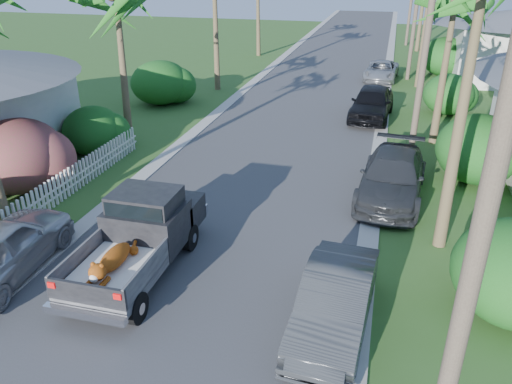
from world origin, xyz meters
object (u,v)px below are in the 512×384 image
(parked_car_rn, at_px, (335,303))
(utility_pole_b, at_px, (426,43))
(pickup_truck, at_px, (143,232))
(parked_car_rf, at_px, (372,103))
(parked_car_rm, at_px, (392,177))
(utility_pole_a, at_px, (480,238))
(parked_car_rd, at_px, (381,71))
(palm_r_b, at_px, (455,2))
(utility_pole_c, at_px, (416,8))

(parked_car_rn, distance_m, utility_pole_b, 12.35)
(pickup_truck, bearing_deg, parked_car_rf, 71.44)
(parked_car_rm, bearing_deg, utility_pole_a, -81.23)
(utility_pole_a, relative_size, utility_pole_b, 1.00)
(utility_pole_a, bearing_deg, parked_car_rm, 93.94)
(parked_car_rm, xyz_separation_m, parked_car_rd, (-1.02, 18.53, -0.14))
(pickup_truck, bearing_deg, utility_pole_a, -33.81)
(pickup_truck, bearing_deg, parked_car_rd, 77.81)
(palm_r_b, height_order, utility_pole_a, utility_pole_a)
(utility_pole_a, bearing_deg, parked_car_rn, 118.27)
(parked_car_rm, height_order, utility_pole_b, utility_pole_b)
(palm_r_b, distance_m, utility_pole_c, 13.11)
(pickup_truck, relative_size, parked_car_rd, 1.16)
(parked_car_rn, xyz_separation_m, palm_r_b, (2.85, 13.56, 5.26))
(palm_r_b, distance_m, utility_pole_b, 2.61)
(pickup_truck, distance_m, utility_pole_c, 26.48)
(parked_car_rf, relative_size, utility_pole_a, 0.53)
(utility_pole_b, bearing_deg, parked_car_rn, -99.08)
(parked_car_rn, height_order, utility_pole_b, utility_pole_b)
(parked_car_rd, relative_size, utility_pole_b, 0.49)
(parked_car_rd, xyz_separation_m, utility_pole_c, (1.76, 0.71, 3.99))
(utility_pole_a, distance_m, utility_pole_c, 30.00)
(parked_car_rn, relative_size, parked_car_rd, 0.96)
(utility_pole_c, bearing_deg, parked_car_rn, -93.98)
(pickup_truck, distance_m, utility_pole_a, 9.23)
(parked_car_rn, bearing_deg, parked_car_rm, 85.04)
(parked_car_rn, bearing_deg, parked_car_rf, 93.87)
(parked_car_rd, xyz_separation_m, utility_pole_a, (1.76, -29.29, 3.99))
(parked_car_rm, height_order, utility_pole_c, utility_pole_c)
(parked_car_rm, distance_m, parked_car_rf, 9.37)
(pickup_truck, height_order, palm_r_b, palm_r_b)
(utility_pole_c, bearing_deg, utility_pole_b, -90.00)
(pickup_truck, height_order, parked_car_rm, pickup_truck)
(utility_pole_b, bearing_deg, utility_pole_c, 90.00)
(parked_car_rn, relative_size, palm_r_b, 0.58)
(pickup_truck, bearing_deg, utility_pole_c, 74.37)
(pickup_truck, distance_m, parked_car_rf, 16.17)
(utility_pole_b, bearing_deg, parked_car_rf, 110.79)
(parked_car_rm, bearing_deg, utility_pole_c, 92.62)
(pickup_truck, xyz_separation_m, parked_car_rd, (5.31, 24.56, -0.40))
(parked_car_rf, distance_m, utility_pole_b, 6.60)
(parked_car_rn, bearing_deg, utility_pole_c, 89.64)
(utility_pole_a, bearing_deg, utility_pole_b, 90.00)
(parked_car_rd, bearing_deg, palm_r_b, -73.03)
(parked_car_rd, bearing_deg, utility_pole_b, -78.67)
(parked_car_rn, relative_size, parked_car_rm, 0.82)
(parked_car_rn, xyz_separation_m, utility_pole_c, (1.85, 26.56, 3.91))
(parked_car_rn, bearing_deg, palm_r_b, 81.76)
(parked_car_rm, distance_m, utility_pole_c, 19.63)
(parked_car_rn, distance_m, utility_pole_a, 5.52)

